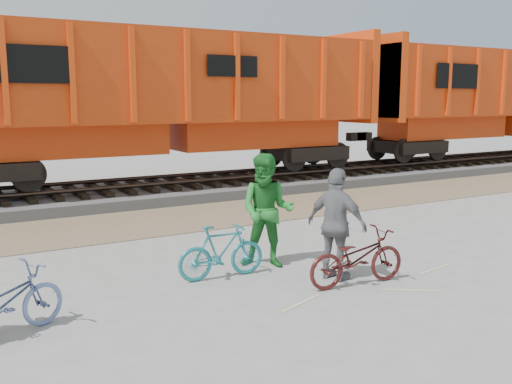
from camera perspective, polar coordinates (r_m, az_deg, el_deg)
ground at (r=9.60m, az=6.71°, el=-8.52°), size 120.00×120.00×0.00m
gravel_strip at (r=14.22m, az=-6.73°, el=-2.58°), size 120.00×3.00×0.02m
ballast_bed at (r=17.41m, az=-11.37°, el=-0.03°), size 120.00×4.00×0.30m
track at (r=17.36m, az=-11.40°, el=1.02°), size 120.00×2.60×0.24m
hopper_car_center at (r=17.49m, az=-8.90°, el=9.48°), size 14.00×3.13×4.65m
hopper_car_right at (r=26.89m, az=22.76°, el=8.79°), size 14.00×3.13×4.65m
bicycle_blue at (r=7.76m, az=-24.22°, el=-10.22°), size 1.80×1.20×0.89m
bicycle_teal at (r=9.41m, az=-3.48°, el=-5.96°), size 1.53×0.52×0.90m
bicycle_maroon at (r=9.19m, az=10.05°, el=-6.47°), size 1.76×0.76×0.90m
person_man at (r=9.93m, az=1.12°, el=-1.89°), size 1.23×1.21×2.00m
person_woman at (r=9.31m, az=8.07°, el=-3.24°), size 0.79×1.17×1.84m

